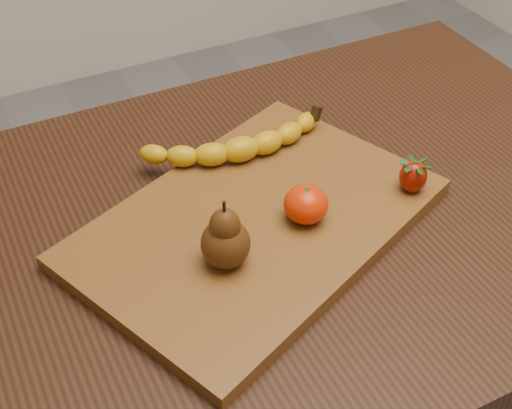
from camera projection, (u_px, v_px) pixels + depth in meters
name	position (u px, v px, depth m)	size (l,w,h in m)	color
table	(295.00, 258.00, 1.01)	(1.00, 0.70, 0.76)	black
cutting_board	(256.00, 222.00, 0.90)	(0.45, 0.30, 0.02)	brown
banana	(240.00, 149.00, 0.97)	(0.23, 0.06, 0.04)	#CB9909
pear	(225.00, 233.00, 0.81)	(0.06, 0.06, 0.09)	#46250B
mandarin	(306.00, 204.00, 0.88)	(0.06, 0.06, 0.05)	red
strawberry	(413.00, 176.00, 0.92)	(0.04, 0.04, 0.05)	#8F1103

